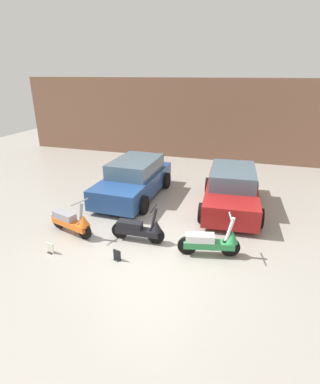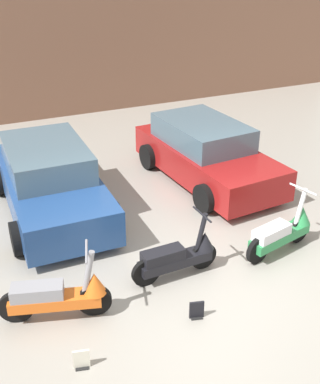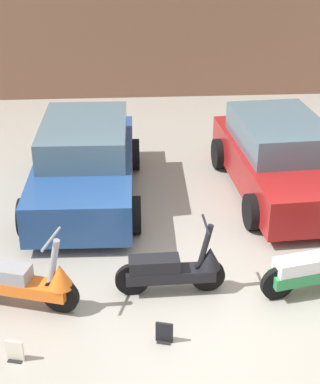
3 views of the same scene
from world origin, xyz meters
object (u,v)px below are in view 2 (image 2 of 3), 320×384
(car_rear_left, at_px, (50,181))
(placard_near_right_scooter, at_px, (197,311))
(placard_near_left_scooter, at_px, (81,360))
(car_rear_center, at_px, (206,153))
(scooter_front_left, at_px, (60,295))
(scooter_front_right, at_px, (179,256))
(scooter_front_center, at_px, (283,231))

(car_rear_left, height_order, placard_near_right_scooter, car_rear_left)
(car_rear_left, distance_m, placard_near_left_scooter, 4.04)
(car_rear_center, xyz_separation_m, placard_near_right_scooter, (-2.25, -3.77, -0.49))
(scooter_front_left, height_order, placard_near_right_scooter, scooter_front_left)
(scooter_front_right, xyz_separation_m, car_rear_center, (2.04, 2.82, 0.25))
(scooter_front_left, xyz_separation_m, scooter_front_right, (1.86, 0.18, -0.02))
(scooter_front_right, bearing_deg, placard_near_left_scooter, -150.08)
(car_rear_left, height_order, placard_near_left_scooter, car_rear_left)
(car_rear_left, relative_size, placard_near_left_scooter, 14.67)
(scooter_front_center, relative_size, car_rear_center, 0.38)
(placard_near_right_scooter, bearing_deg, scooter_front_right, 77.64)
(placard_near_right_scooter, bearing_deg, scooter_front_center, 22.56)
(placard_near_left_scooter, xyz_separation_m, placard_near_right_scooter, (1.66, 0.19, 0.00))
(scooter_front_left, height_order, car_rear_left, car_rear_left)
(car_rear_center, relative_size, placard_near_left_scooter, 14.61)
(car_rear_left, bearing_deg, scooter_front_right, 25.58)
(scooter_front_right, height_order, placard_near_right_scooter, scooter_front_right)
(scooter_front_left, xyz_separation_m, car_rear_left, (0.60, 3.00, 0.24))
(scooter_front_left, relative_size, placard_near_left_scooter, 5.60)
(scooter_front_left, distance_m, scooter_front_right, 1.87)
(scooter_front_left, distance_m, placard_near_left_scooter, 1.00)
(car_rear_left, distance_m, placard_near_right_scooter, 3.94)
(car_rear_left, bearing_deg, placard_near_left_scooter, -7.29)
(car_rear_center, bearing_deg, placard_near_left_scooter, -48.60)
(scooter_front_left, xyz_separation_m, placard_near_right_scooter, (1.65, -0.77, -0.26))
(scooter_front_left, bearing_deg, car_rear_left, 95.74)
(car_rear_center, height_order, placard_near_left_scooter, car_rear_center)
(car_rear_left, bearing_deg, placard_near_right_scooter, 17.05)
(scooter_front_left, height_order, placard_near_left_scooter, scooter_front_left)
(placard_near_left_scooter, distance_m, placard_near_right_scooter, 1.67)
(car_rear_left, xyz_separation_m, car_rear_center, (3.31, 0.00, -0.01))
(scooter_front_left, bearing_deg, car_rear_center, 54.52)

